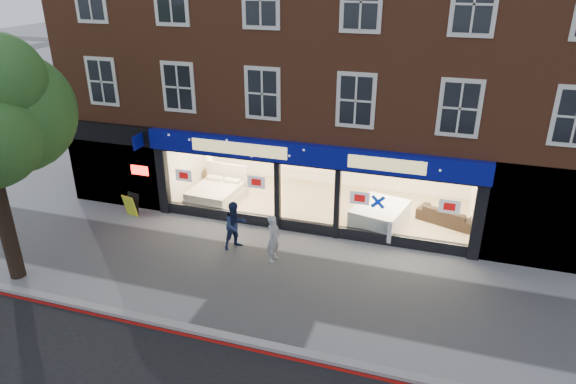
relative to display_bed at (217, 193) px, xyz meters
The scene contains 12 objects.
ground 5.91m from the display_bed, 47.38° to the right, with size 120.00×120.00×0.00m, color gray.
kerb_line 8.45m from the display_bed, 61.78° to the right, with size 60.00×0.10×0.01m, color #8C0A07.
kerb_stone 8.27m from the display_bed, 61.12° to the right, with size 60.00×0.25×0.12m, color gray.
showroom_floor 4.11m from the display_bed, 12.90° to the left, with size 11.00×4.50×0.10m, color tan.
building 7.83m from the display_bed, 33.18° to the left, with size 19.00×8.26×10.30m.
display_bed is the anchor object (origin of this frame).
bedside_table 2.07m from the display_bed, 122.37° to the left, with size 0.45×0.45×0.55m, color brown.
mattress_stack 6.35m from the display_bed, ahead, with size 1.99×2.31×0.79m.
sofa 8.63m from the display_bed, ahead, with size 2.02×0.79×0.59m, color black.
a_board 3.21m from the display_bed, 142.43° to the right, with size 0.55×0.35×0.85m, color #CDD325.
pedestrian_grey 4.86m from the display_bed, 43.61° to the right, with size 0.57×0.37×1.55m, color #9EA0A5.
pedestrian_blue 3.64m from the display_bed, 55.31° to the right, with size 0.79×0.62×1.63m, color #192446.
Camera 1 is at (4.20, -12.16, 8.55)m, focal length 32.00 mm.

